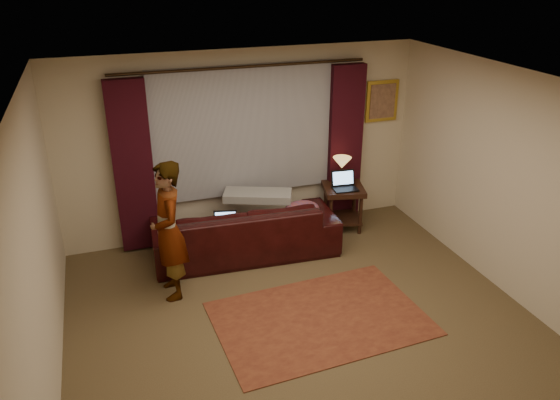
# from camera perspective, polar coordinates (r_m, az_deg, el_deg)

# --- Properties ---
(floor) EXTENTS (5.00, 5.00, 0.01)m
(floor) POSITION_cam_1_polar(r_m,az_deg,el_deg) (6.07, 2.84, -13.29)
(floor) COLOR brown
(floor) RESTS_ON ground
(ceiling) EXTENTS (5.00, 5.00, 0.02)m
(ceiling) POSITION_cam_1_polar(r_m,az_deg,el_deg) (4.94, 3.47, 11.42)
(ceiling) COLOR silver
(ceiling) RESTS_ON ground
(wall_back) EXTENTS (5.00, 0.02, 2.60)m
(wall_back) POSITION_cam_1_polar(r_m,az_deg,el_deg) (7.58, -3.91, 5.80)
(wall_back) COLOR beige
(wall_back) RESTS_ON ground
(wall_front) EXTENTS (5.00, 0.02, 2.60)m
(wall_front) POSITION_cam_1_polar(r_m,az_deg,el_deg) (3.59, 18.92, -19.18)
(wall_front) COLOR beige
(wall_front) RESTS_ON ground
(wall_left) EXTENTS (0.02, 5.00, 2.60)m
(wall_left) POSITION_cam_1_polar(r_m,az_deg,el_deg) (5.10, -24.12, -6.06)
(wall_left) COLOR beige
(wall_left) RESTS_ON ground
(wall_right) EXTENTS (0.02, 5.00, 2.60)m
(wall_right) POSITION_cam_1_polar(r_m,az_deg,el_deg) (6.66, 23.54, 1.08)
(wall_right) COLOR beige
(wall_right) RESTS_ON ground
(sheer_curtain) EXTENTS (2.50, 0.05, 1.80)m
(sheer_curtain) POSITION_cam_1_polar(r_m,az_deg,el_deg) (7.46, -3.83, 7.12)
(sheer_curtain) COLOR #94949B
(sheer_curtain) RESTS_ON wall_back
(drape_left) EXTENTS (0.50, 0.14, 2.30)m
(drape_left) POSITION_cam_1_polar(r_m,az_deg,el_deg) (7.30, -15.10, 3.26)
(drape_left) COLOR black
(drape_left) RESTS_ON floor
(drape_right) EXTENTS (0.50, 0.14, 2.30)m
(drape_right) POSITION_cam_1_polar(r_m,az_deg,el_deg) (8.02, 6.77, 5.82)
(drape_right) COLOR black
(drape_right) RESTS_ON floor
(curtain_rod) EXTENTS (0.04, 0.04, 3.40)m
(curtain_rod) POSITION_cam_1_polar(r_m,az_deg,el_deg) (7.21, -3.92, 13.71)
(curtain_rod) COLOR black
(curtain_rod) RESTS_ON wall_back
(picture_frame) EXTENTS (0.50, 0.04, 0.60)m
(picture_frame) POSITION_cam_1_polar(r_m,az_deg,el_deg) (8.20, 10.59, 10.15)
(picture_frame) COLOR gold
(picture_frame) RESTS_ON wall_back
(sofa) EXTENTS (2.49, 1.19, 0.98)m
(sofa) POSITION_cam_1_polar(r_m,az_deg,el_deg) (7.23, -3.70, -2.10)
(sofa) COLOR black
(sofa) RESTS_ON floor
(throw_blanket) EXTENTS (0.97, 0.67, 0.11)m
(throw_blanket) POSITION_cam_1_polar(r_m,az_deg,el_deg) (7.26, -2.38, 2.37)
(throw_blanket) COLOR gray
(throw_blanket) RESTS_ON sofa
(clothing_pile) EXTENTS (0.58, 0.51, 0.20)m
(clothing_pile) POSITION_cam_1_polar(r_m,az_deg,el_deg) (7.27, 2.29, -1.02)
(clothing_pile) COLOR brown
(clothing_pile) RESTS_ON sofa
(laptop_sofa) EXTENTS (0.36, 0.38, 0.21)m
(laptop_sofa) POSITION_cam_1_polar(r_m,az_deg,el_deg) (6.93, -5.74, -2.40)
(laptop_sofa) COLOR black
(laptop_sofa) RESTS_ON sofa
(area_rug) EXTENTS (2.36, 1.63, 0.01)m
(area_rug) POSITION_cam_1_polar(r_m,az_deg,el_deg) (6.21, 4.19, -12.24)
(area_rug) COLOR brown
(area_rug) RESTS_ON floor
(end_table) EXTENTS (0.68, 0.68, 0.65)m
(end_table) POSITION_cam_1_polar(r_m,az_deg,el_deg) (8.01, 6.56, -0.76)
(end_table) COLOR black
(end_table) RESTS_ON floor
(tiffany_lamp) EXTENTS (0.35, 0.35, 0.42)m
(tiffany_lamp) POSITION_cam_1_polar(r_m,az_deg,el_deg) (7.85, 6.45, 2.98)
(tiffany_lamp) COLOR #A0863F
(tiffany_lamp) RESTS_ON end_table
(laptop_table) EXTENTS (0.38, 0.40, 0.25)m
(laptop_table) POSITION_cam_1_polar(r_m,az_deg,el_deg) (7.74, 6.87, 1.94)
(laptop_table) COLOR black
(laptop_table) RESTS_ON end_table
(person) EXTENTS (0.50, 0.50, 1.66)m
(person) POSITION_cam_1_polar(r_m,az_deg,el_deg) (6.32, -11.57, -3.22)
(person) COLOR gray
(person) RESTS_ON floor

